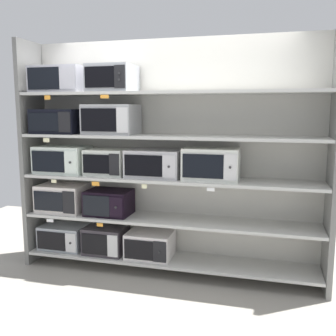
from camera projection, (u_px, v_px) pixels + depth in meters
ground at (137, 322)px, 3.14m from camera, size 7.09×6.00×0.02m
back_panel at (174, 155)px, 4.15m from camera, size 3.29×0.04×2.46m
upright_left at (33, 154)px, 4.31m from camera, size 0.05×0.46×2.46m
upright_right at (333, 164)px, 3.51m from camera, size 0.05×0.46×2.46m
shelf_0 at (168, 259)px, 4.07m from camera, size 3.09×0.46×0.03m
microwave_0 at (64, 237)px, 4.36m from camera, size 0.50×0.35×0.26m
microwave_1 at (106, 239)px, 4.22m from camera, size 0.44×0.37×0.29m
microwave_2 at (150, 244)px, 4.10m from camera, size 0.48×0.39×0.27m
shelf_1 at (168, 220)px, 4.01m from camera, size 3.09×0.46×0.03m
microwave_3 at (63, 198)px, 4.29m from camera, size 0.51×0.38×0.30m
microwave_4 at (109, 202)px, 4.15m from camera, size 0.47×0.37×0.27m
price_tag_0 at (50, 221)px, 4.11m from camera, size 0.08×0.00×0.03m
price_tag_1 at (100, 225)px, 3.96m from camera, size 0.07×0.00×0.03m
shelf_2 at (168, 179)px, 3.94m from camera, size 3.09×0.46×0.03m
microwave_5 at (63, 159)px, 4.22m from camera, size 0.56×0.39×0.30m
microwave_6 at (107, 162)px, 4.09m from camera, size 0.43×0.33×0.28m
microwave_7 at (154, 163)px, 3.95m from camera, size 0.56×0.37×0.29m
microwave_8 at (211, 164)px, 3.80m from camera, size 0.55×0.36×0.32m
price_tag_2 at (54, 181)px, 4.02m from camera, size 0.06×0.00×0.04m
price_tag_3 at (96, 184)px, 3.90m from camera, size 0.08×0.00×0.04m
price_tag_4 at (144, 186)px, 3.77m from camera, size 0.05×0.00×0.04m
price_tag_5 at (211, 190)px, 3.60m from camera, size 0.07×0.00×0.03m
shelf_3 at (168, 137)px, 3.87m from camera, size 3.09×0.46×0.03m
microwave_9 at (59, 121)px, 4.16m from camera, size 0.51×0.41×0.26m
microwave_10 at (111, 119)px, 4.00m from camera, size 0.53×0.40×0.31m
price_tag_6 at (46, 140)px, 3.98m from camera, size 0.07×0.00×0.04m
shelf_4 at (168, 93)px, 3.81m from camera, size 3.09×0.46×0.03m
microwave_11 at (60, 80)px, 4.09m from camera, size 0.57×0.38×0.28m
microwave_12 at (113, 79)px, 3.93m from camera, size 0.45×0.44×0.27m
price_tag_7 at (47, 97)px, 3.90m from camera, size 0.07×0.00×0.04m
price_tag_8 at (105, 97)px, 3.74m from camera, size 0.09×0.00×0.04m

